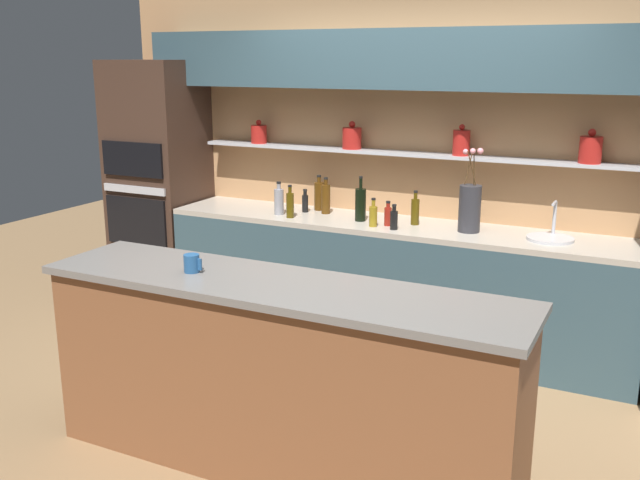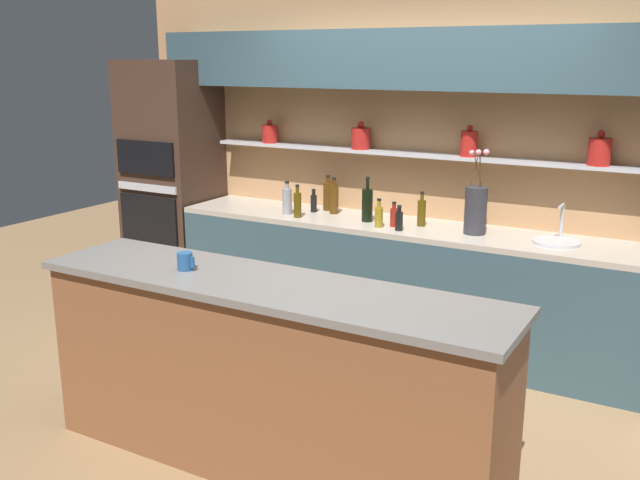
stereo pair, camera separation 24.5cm
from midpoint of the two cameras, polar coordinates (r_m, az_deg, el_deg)
name	(u,v)px [view 2 (the right image)]	position (r m, az deg, el deg)	size (l,w,h in m)	color
ground_plane	(329,413)	(4.47, 2.33, -13.68)	(12.00, 12.00, 0.00)	olive
back_wall_unit	(430,135)	(5.38, 10.07, 8.29)	(5.20, 0.44, 2.60)	tan
back_counter_unit	(397,284)	(5.37, 7.52, -3.52)	(3.53, 0.62, 0.92)	#334C56
island_counter	(268,376)	(3.73, -2.28, -10.84)	(2.55, 0.61, 1.02)	brown
oven_tower	(173,183)	(6.32, -10.63, 4.50)	(0.72, 0.64, 2.08)	#3D281E
flower_vase	(476,209)	(5.03, 13.72, 2.42)	(0.16, 0.15, 0.59)	#2D2D33
sink_fixture	(557,240)	(4.96, 19.78, 0.01)	(0.31, 0.31, 0.25)	#B7B7BC
bottle_oil_0	(422,212)	(5.20, 9.47, 2.21)	(0.06, 0.06, 0.25)	#47380A
bottle_spirit_1	(334,198)	(5.54, 2.40, 3.33)	(0.07, 0.07, 0.28)	#4C2D0C
bottle_oil_2	(379,216)	(5.12, 6.09, 1.91)	(0.06, 0.06, 0.21)	olive
bottle_wine_3	(367,205)	(5.29, 5.13, 2.83)	(0.08, 0.08, 0.34)	black
bottle_spirit_4	(328,196)	(5.67, 1.88, 3.56)	(0.08, 0.08, 0.28)	#4C2D0C
bottle_spirit_5	(287,201)	(5.52, -1.38, 3.16)	(0.07, 0.07, 0.26)	gray
bottle_sauce_6	(394,216)	(5.16, 7.28, 1.89)	(0.05, 0.05, 0.18)	maroon
bottle_oil_7	(297,204)	(5.41, -0.52, 2.88)	(0.06, 0.06, 0.25)	#47380A
bottle_sauce_8	(314,202)	(5.60, 0.74, 3.03)	(0.05, 0.05, 0.18)	black
bottle_sauce_9	(399,220)	(5.04, 7.73, 1.59)	(0.05, 0.05, 0.18)	black
coffee_mug	(185,261)	(3.77, -8.93, -1.70)	(0.10, 0.08, 0.09)	#235184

